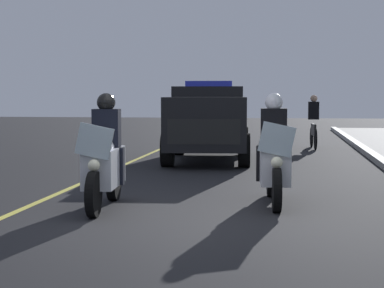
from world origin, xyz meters
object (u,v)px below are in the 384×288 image
Objects in this scene: cyclist_background at (314,122)px; police_suv at (209,119)px; police_motorcycle_lead_right at (274,159)px; police_motorcycle_lead_left at (104,162)px.

police_suv is at bearing -33.94° from cyclist_background.
police_suv is (-6.66, -1.79, 0.37)m from police_motorcycle_lead_right.
police_motorcycle_lead_left is at bearing -16.99° from cyclist_background.
police_motorcycle_lead_right is 6.90m from police_suv.
police_motorcycle_lead_left is at bearing -73.18° from police_motorcycle_lead_right.
police_suv is 2.86× the size of cyclist_background.
police_motorcycle_lead_left reaches higher than cyclist_background.
police_motorcycle_lead_left is 12.17m from cyclist_background.
police_suv reaches higher than cyclist_background.
police_suv is at bearing 174.52° from police_motorcycle_lead_left.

